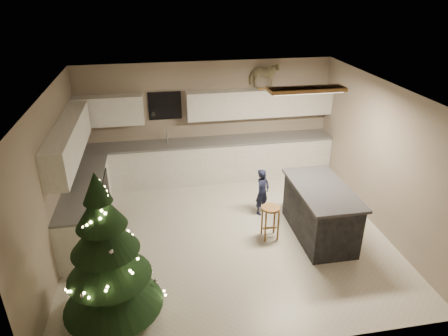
{
  "coord_description": "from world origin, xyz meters",
  "views": [
    {
      "loc": [
        -1.11,
        -5.85,
        4.17
      ],
      "look_at": [
        0.0,
        0.35,
        1.15
      ],
      "focal_mm": 32.0,
      "sensor_mm": 36.0,
      "label": 1
    }
  ],
  "objects_px": {
    "island": "(320,211)",
    "toddler": "(262,192)",
    "rocking_horse": "(264,75)",
    "christmas_tree": "(108,262)",
    "bar_stool": "(270,215)"
  },
  "relations": [
    {
      "from": "island",
      "to": "toddler",
      "type": "bearing_deg",
      "value": 131.91
    },
    {
      "from": "christmas_tree",
      "to": "toddler",
      "type": "distance_m",
      "value": 3.46
    },
    {
      "from": "island",
      "to": "toddler",
      "type": "xyz_separation_m",
      "value": [
        -0.79,
        0.88,
        -0.02
      ]
    },
    {
      "from": "island",
      "to": "rocking_horse",
      "type": "distance_m",
      "value": 3.21
    },
    {
      "from": "bar_stool",
      "to": "christmas_tree",
      "type": "bearing_deg",
      "value": -151.65
    },
    {
      "from": "christmas_tree",
      "to": "bar_stool",
      "type": "bearing_deg",
      "value": 28.35
    },
    {
      "from": "rocking_horse",
      "to": "bar_stool",
      "type": "bearing_deg",
      "value": -176.7
    },
    {
      "from": "bar_stool",
      "to": "rocking_horse",
      "type": "height_order",
      "value": "rocking_horse"
    },
    {
      "from": "island",
      "to": "toddler",
      "type": "distance_m",
      "value": 1.19
    },
    {
      "from": "island",
      "to": "christmas_tree",
      "type": "bearing_deg",
      "value": -159.16
    },
    {
      "from": "toddler",
      "to": "rocking_horse",
      "type": "height_order",
      "value": "rocking_horse"
    },
    {
      "from": "rocking_horse",
      "to": "christmas_tree",
      "type": "bearing_deg",
      "value": 156.44
    },
    {
      "from": "christmas_tree",
      "to": "rocking_horse",
      "type": "relative_size",
      "value": 3.13
    },
    {
      "from": "toddler",
      "to": "rocking_horse",
      "type": "bearing_deg",
      "value": 35.48
    },
    {
      "from": "toddler",
      "to": "rocking_horse",
      "type": "relative_size",
      "value": 1.33
    }
  ]
}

